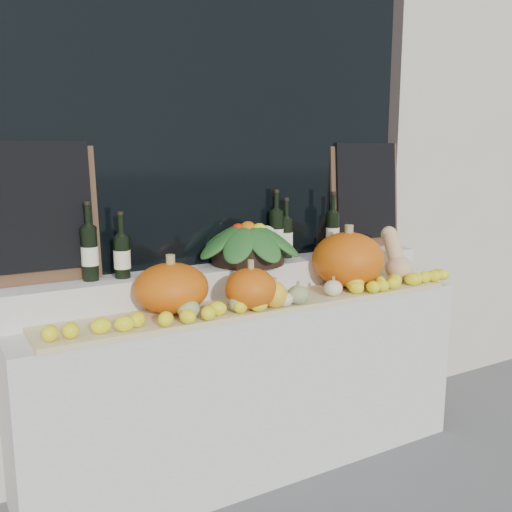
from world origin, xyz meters
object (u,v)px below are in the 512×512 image
at_px(pumpkin_left, 171,288).
at_px(produce_bowl, 248,243).
at_px(wine_bottle_tall, 276,234).
at_px(butternut_squash, 396,259).
at_px(pumpkin_right, 348,260).

distance_m(pumpkin_left, produce_bowl, 0.57).
bearing_deg(wine_bottle_tall, pumpkin_left, -159.68).
bearing_deg(butternut_squash, pumpkin_right, 176.66).
bearing_deg(pumpkin_left, butternut_squash, -1.29).
height_order(pumpkin_right, wine_bottle_tall, wine_bottle_tall).
relative_size(pumpkin_right, wine_bottle_tall, 1.03).
xyz_separation_m(pumpkin_left, wine_bottle_tall, (0.72, 0.27, 0.16)).
bearing_deg(produce_bowl, pumpkin_left, -157.74).
height_order(pumpkin_left, wine_bottle_tall, wine_bottle_tall).
distance_m(pumpkin_left, pumpkin_right, 0.99).
xyz_separation_m(pumpkin_left, butternut_squash, (1.32, -0.03, 0.01)).
distance_m(produce_bowl, wine_bottle_tall, 0.22).
bearing_deg(pumpkin_left, pumpkin_right, -0.62).
bearing_deg(wine_bottle_tall, butternut_squash, -26.09).
relative_size(pumpkin_right, butternut_squash, 1.29).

